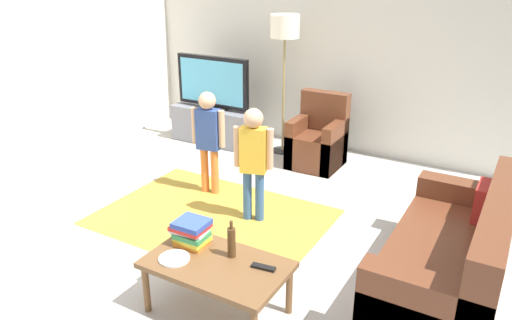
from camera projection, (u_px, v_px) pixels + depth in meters
ground at (222, 250)px, 4.37m from camera, size 7.80×7.80×0.00m
wall_back at (350, 48)px, 6.27m from camera, size 6.00×0.12×2.70m
area_rug at (213, 217)px, 4.92m from camera, size 2.20×1.60×0.01m
tv_stand at (215, 125)px, 6.89m from camera, size 1.20×0.44×0.50m
tv at (213, 83)px, 6.64m from camera, size 1.10×0.28×0.71m
couch at (456, 261)px, 3.69m from camera, size 0.80×1.80×0.86m
armchair at (318, 142)px, 6.10m from camera, size 0.60×0.60×0.90m
floor_lamp at (285, 34)px, 6.06m from camera, size 0.36×0.36×1.78m
child_near_tv at (208, 134)px, 5.21m from camera, size 0.38×0.18×1.13m
child_center at (253, 155)px, 4.63m from camera, size 0.37×0.20×1.14m
coffee_table at (217, 268)px, 3.46m from camera, size 1.00×0.60×0.42m
book_stack at (191, 232)px, 3.63m from camera, size 0.28×0.22×0.20m
bottle at (232, 242)px, 3.47m from camera, size 0.06×0.06×0.29m
tv_remote at (263, 267)px, 3.37m from camera, size 0.17×0.07×0.02m
plate at (174, 258)px, 3.48m from camera, size 0.22×0.22×0.02m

